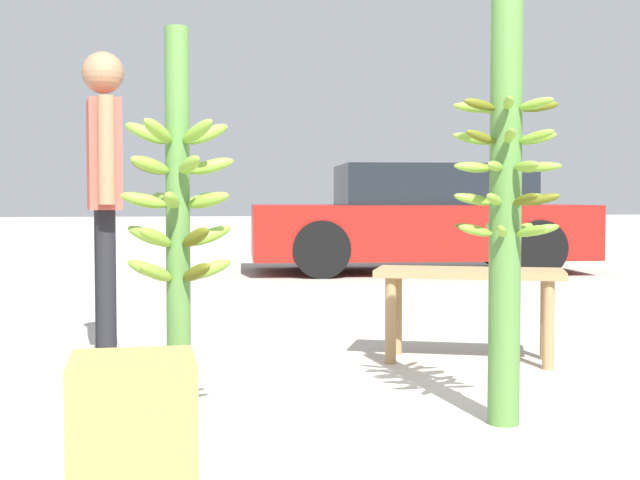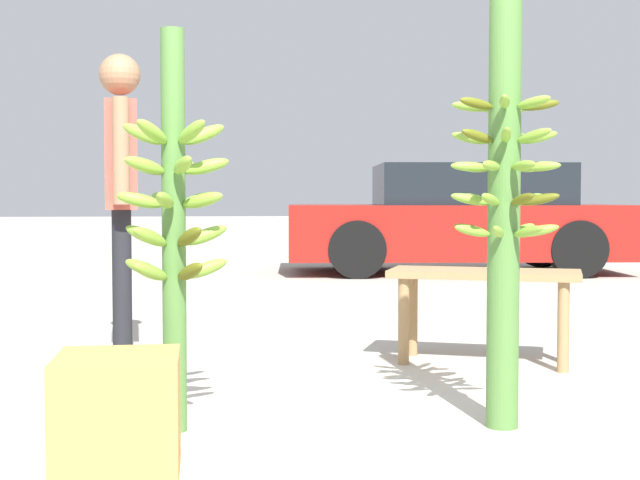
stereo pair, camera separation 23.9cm
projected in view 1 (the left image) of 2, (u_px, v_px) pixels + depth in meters
The scene contains 7 objects.
ground_plane at pixel (347, 441), 3.29m from camera, with size 80.00×80.00×0.00m, color #B2AA9E.
banana_stalk_left at pixel (178, 218), 3.36m from camera, with size 0.44×0.44×1.54m.
banana_stalk_center at pixel (505, 203), 3.50m from camera, with size 0.43×0.43×1.68m.
vendor_person at pixel (104, 174), 4.83m from camera, with size 0.23×0.56×1.69m.
market_bench at pixel (469, 286), 4.87m from camera, with size 1.09×0.77×0.51m.
parked_car at pixel (421, 220), 10.79m from camera, with size 4.16×2.13×1.29m.
produce_crate at pixel (133, 418), 2.84m from camera, with size 0.39×0.39×0.39m.
Camera 1 is at (-0.74, -3.16, 0.90)m, focal length 50.00 mm.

